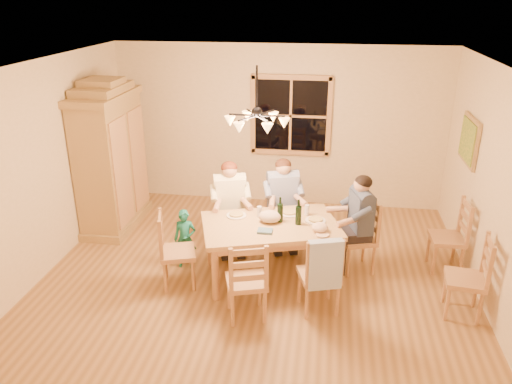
% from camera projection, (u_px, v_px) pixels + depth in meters
% --- Properties ---
extents(floor, '(5.50, 5.50, 0.00)m').
position_uv_depth(floor, '(257.00, 274.00, 6.58)').
color(floor, olive).
rests_on(floor, ground).
extents(ceiling, '(5.50, 5.00, 0.02)m').
position_uv_depth(ceiling, '(257.00, 65.00, 5.57)').
color(ceiling, white).
rests_on(ceiling, wall_back).
extents(wall_back, '(5.50, 0.02, 2.70)m').
position_uv_depth(wall_back, '(279.00, 127.00, 8.37)').
color(wall_back, beige).
rests_on(wall_back, floor).
extents(wall_left, '(0.02, 5.00, 2.70)m').
position_uv_depth(wall_left, '(47.00, 167.00, 6.45)').
color(wall_left, beige).
rests_on(wall_left, floor).
extents(wall_right, '(0.02, 5.00, 2.70)m').
position_uv_depth(wall_right, '(494.00, 191.00, 5.70)').
color(wall_right, beige).
rests_on(wall_right, floor).
extents(window, '(1.30, 0.06, 1.30)m').
position_uv_depth(window, '(291.00, 116.00, 8.23)').
color(window, black).
rests_on(window, wall_back).
extents(painting, '(0.06, 0.78, 0.64)m').
position_uv_depth(painting, '(469.00, 140.00, 6.71)').
color(painting, olive).
rests_on(painting, wall_right).
extents(chandelier, '(0.77, 0.68, 0.71)m').
position_uv_depth(chandelier, '(257.00, 120.00, 5.80)').
color(chandelier, black).
rests_on(chandelier, ceiling).
extents(armoire, '(0.66, 1.40, 2.30)m').
position_uv_depth(armoire, '(111.00, 161.00, 7.60)').
color(armoire, olive).
rests_on(armoire, floor).
extents(dining_table, '(1.91, 1.49, 0.76)m').
position_uv_depth(dining_table, '(270.00, 231.00, 6.29)').
color(dining_table, '#A97F4B').
rests_on(dining_table, floor).
extents(chair_far_left, '(0.55, 0.53, 0.99)m').
position_uv_depth(chair_far_left, '(231.00, 231.00, 7.09)').
color(chair_far_left, '#A17C47').
rests_on(chair_far_left, floor).
extents(chair_far_right, '(0.55, 0.53, 0.99)m').
position_uv_depth(chair_far_right, '(282.00, 227.00, 7.20)').
color(chair_far_right, '#A17C47').
rests_on(chair_far_right, floor).
extents(chair_near_left, '(0.55, 0.53, 0.99)m').
position_uv_depth(chair_near_left, '(246.00, 293.00, 5.63)').
color(chair_near_left, '#A17C47').
rests_on(chair_near_left, floor).
extents(chair_near_right, '(0.55, 0.53, 0.99)m').
position_uv_depth(chair_near_right, '(318.00, 286.00, 5.76)').
color(chair_near_right, '#A17C47').
rests_on(chair_near_right, floor).
extents(chair_end_left, '(0.53, 0.55, 0.99)m').
position_uv_depth(chair_end_left, '(179.00, 263.00, 6.25)').
color(chair_end_left, '#A17C47').
rests_on(chair_end_left, floor).
extents(chair_end_right, '(0.53, 0.55, 0.99)m').
position_uv_depth(chair_end_right, '(357.00, 249.00, 6.59)').
color(chair_end_right, '#A17C47').
rests_on(chair_end_right, floor).
extents(adult_woman, '(0.49, 0.52, 0.87)m').
position_uv_depth(adult_woman, '(230.00, 196.00, 6.88)').
color(adult_woman, '#FAF5C1').
rests_on(adult_woman, floor).
extents(adult_plaid_man, '(0.49, 0.52, 0.87)m').
position_uv_depth(adult_plaid_man, '(283.00, 193.00, 6.99)').
color(adult_plaid_man, '#33498C').
rests_on(adult_plaid_man, floor).
extents(adult_slate_man, '(0.52, 0.49, 0.87)m').
position_uv_depth(adult_slate_man, '(360.00, 212.00, 6.39)').
color(adult_slate_man, '#3D4861').
rests_on(adult_slate_man, floor).
extents(towel, '(0.39, 0.21, 0.58)m').
position_uv_depth(towel, '(325.00, 265.00, 5.44)').
color(towel, '#A9C1E5').
rests_on(towel, chair_near_right).
extents(wine_bottle_a, '(0.08, 0.08, 0.33)m').
position_uv_depth(wine_bottle_a, '(280.00, 209.00, 6.25)').
color(wine_bottle_a, black).
rests_on(wine_bottle_a, dining_table).
extents(wine_bottle_b, '(0.08, 0.08, 0.33)m').
position_uv_depth(wine_bottle_b, '(298.00, 212.00, 6.18)').
color(wine_bottle_b, black).
rests_on(wine_bottle_b, dining_table).
extents(plate_woman, '(0.26, 0.26, 0.02)m').
position_uv_depth(plate_woman, '(236.00, 216.00, 6.45)').
color(plate_woman, white).
rests_on(plate_woman, dining_table).
extents(plate_plaid, '(0.26, 0.26, 0.02)m').
position_uv_depth(plate_plaid, '(289.00, 213.00, 6.52)').
color(plate_plaid, white).
rests_on(plate_plaid, dining_table).
extents(plate_slate, '(0.26, 0.26, 0.02)m').
position_uv_depth(plate_slate, '(315.00, 221.00, 6.31)').
color(plate_slate, white).
rests_on(plate_slate, dining_table).
extents(wine_glass_a, '(0.06, 0.06, 0.14)m').
position_uv_depth(wine_glass_a, '(259.00, 212.00, 6.42)').
color(wine_glass_a, silver).
rests_on(wine_glass_a, dining_table).
extents(wine_glass_b, '(0.06, 0.06, 0.14)m').
position_uv_depth(wine_glass_b, '(307.00, 210.00, 6.47)').
color(wine_glass_b, silver).
rests_on(wine_glass_b, dining_table).
extents(cap, '(0.20, 0.20, 0.11)m').
position_uv_depth(cap, '(320.00, 227.00, 6.03)').
color(cap, '#DAB491').
rests_on(cap, dining_table).
extents(napkin, '(0.21, 0.19, 0.03)m').
position_uv_depth(napkin, '(265.00, 231.00, 6.03)').
color(napkin, slate).
rests_on(napkin, dining_table).
extents(cloth_bundle, '(0.28, 0.22, 0.15)m').
position_uv_depth(cloth_bundle, '(270.00, 216.00, 6.27)').
color(cloth_bundle, tan).
rests_on(cloth_bundle, dining_table).
extents(child, '(0.32, 0.23, 0.82)m').
position_uv_depth(child, '(185.00, 239.00, 6.63)').
color(child, '#1B7A6C').
rests_on(child, floor).
extents(chair_spare_front, '(0.47, 0.49, 0.99)m').
position_uv_depth(chair_spare_front, '(463.00, 291.00, 5.67)').
color(chair_spare_front, '#A17C47').
rests_on(chair_spare_front, floor).
extents(chair_spare_back, '(0.44, 0.46, 0.99)m').
position_uv_depth(chair_spare_back, '(445.00, 249.00, 6.60)').
color(chair_spare_back, '#A17C47').
rests_on(chair_spare_back, floor).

